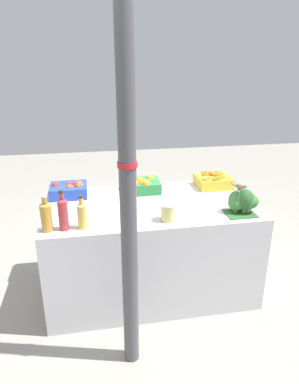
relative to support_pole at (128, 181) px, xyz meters
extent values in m
plane|color=gray|center=(0.26, 0.75, -1.25)|extent=(10.00, 10.00, 0.00)
cube|color=silver|center=(0.26, 0.75, -0.86)|extent=(1.67, 0.93, 0.79)
cylinder|color=#4C4C51|center=(0.00, 0.00, 0.00)|extent=(0.10, 0.10, 2.50)
cylinder|color=red|center=(0.00, 0.00, 0.10)|extent=(0.11, 0.11, 0.03)
cube|color=#2847B7|center=(-0.39, 1.04, -0.41)|extent=(0.31, 0.26, 0.10)
sphere|color=red|center=(-0.33, 1.06, -0.38)|extent=(0.07, 0.07, 0.07)
sphere|color=gold|center=(-0.30, 1.04, -0.38)|extent=(0.06, 0.06, 0.06)
sphere|color=red|center=(-0.38, 1.05, -0.37)|extent=(0.06, 0.06, 0.06)
sphere|color=gold|center=(-0.39, 1.05, -0.38)|extent=(0.07, 0.07, 0.07)
sphere|color=#BC562D|center=(-0.31, 1.05, -0.37)|extent=(0.07, 0.07, 0.07)
sphere|color=#BC562D|center=(-0.38, 1.00, -0.38)|extent=(0.06, 0.06, 0.06)
sphere|color=#BC562D|center=(-0.30, 1.01, -0.37)|extent=(0.06, 0.06, 0.06)
sphere|color=red|center=(-0.50, 1.06, -0.37)|extent=(0.07, 0.07, 0.07)
cube|color=#2D8442|center=(0.24, 1.04, -0.41)|extent=(0.31, 0.26, 0.10)
sphere|color=orange|center=(0.18, 0.99, -0.38)|extent=(0.07, 0.07, 0.07)
sphere|color=orange|center=(0.23, 0.98, -0.37)|extent=(0.08, 0.08, 0.08)
sphere|color=orange|center=(0.22, 1.04, -0.37)|extent=(0.08, 0.08, 0.08)
sphere|color=orange|center=(0.23, 1.07, -0.37)|extent=(0.07, 0.07, 0.07)
sphere|color=orange|center=(0.16, 1.02, -0.37)|extent=(0.07, 0.07, 0.07)
sphere|color=orange|center=(0.15, 0.99, -0.37)|extent=(0.09, 0.09, 0.09)
sphere|color=orange|center=(0.26, 0.96, -0.37)|extent=(0.08, 0.08, 0.08)
sphere|color=orange|center=(0.33, 1.12, -0.37)|extent=(0.08, 0.08, 0.08)
cube|color=gold|center=(0.90, 1.04, -0.41)|extent=(0.31, 0.26, 0.10)
cone|color=orange|center=(0.96, 1.06, -0.34)|extent=(0.16, 0.08, 0.03)
cone|color=orange|center=(0.97, 1.12, -0.34)|extent=(0.15, 0.05, 0.03)
cone|color=orange|center=(0.84, 0.95, -0.35)|extent=(0.16, 0.03, 0.02)
cone|color=orange|center=(0.92, 1.13, -0.35)|extent=(0.16, 0.06, 0.03)
cone|color=orange|center=(0.89, 1.12, -0.35)|extent=(0.16, 0.07, 0.03)
cone|color=orange|center=(0.97, 1.01, -0.36)|extent=(0.12, 0.04, 0.02)
cone|color=orange|center=(0.95, 1.05, -0.35)|extent=(0.12, 0.07, 0.03)
cone|color=orange|center=(0.94, 0.96, -0.35)|extent=(0.16, 0.06, 0.03)
cone|color=orange|center=(0.87, 1.08, -0.35)|extent=(0.14, 0.03, 0.03)
cube|color=#2D602D|center=(0.89, 0.43, -0.46)|extent=(0.22, 0.18, 0.01)
ellipsoid|color=#2D602D|center=(0.93, 0.45, -0.35)|extent=(0.14, 0.14, 0.16)
cylinder|color=#B2C693|center=(0.93, 0.45, -0.44)|extent=(0.03, 0.03, 0.02)
ellipsoid|color=#387033|center=(0.96, 0.45, -0.37)|extent=(0.14, 0.14, 0.11)
cylinder|color=#B2C693|center=(0.96, 0.45, -0.44)|extent=(0.03, 0.03, 0.02)
ellipsoid|color=#427F3D|center=(0.88, 0.48, -0.37)|extent=(0.14, 0.14, 0.16)
cylinder|color=#B2C693|center=(0.88, 0.48, -0.44)|extent=(0.03, 0.03, 0.02)
ellipsoid|color=#427F3D|center=(0.87, 0.47, -0.38)|extent=(0.13, 0.13, 0.11)
cylinder|color=#B2C693|center=(0.87, 0.47, -0.44)|extent=(0.03, 0.03, 0.02)
cylinder|color=gold|center=(-0.51, 0.41, -0.37)|extent=(0.08, 0.08, 0.19)
cone|color=gold|center=(-0.51, 0.41, -0.26)|extent=(0.08, 0.08, 0.02)
cylinder|color=gold|center=(-0.51, 0.41, -0.24)|extent=(0.03, 0.03, 0.04)
cylinder|color=silver|center=(-0.51, 0.41, -0.21)|extent=(0.04, 0.04, 0.01)
cylinder|color=#B2333D|center=(-0.40, 0.41, -0.36)|extent=(0.07, 0.07, 0.21)
cone|color=#B2333D|center=(-0.40, 0.41, -0.24)|extent=(0.07, 0.07, 0.02)
cylinder|color=#B2333D|center=(-0.40, 0.41, -0.21)|extent=(0.03, 0.03, 0.04)
cylinder|color=#2D2D33|center=(-0.40, 0.41, -0.18)|extent=(0.03, 0.03, 0.01)
cylinder|color=gold|center=(-0.27, 0.41, -0.38)|extent=(0.07, 0.07, 0.17)
cone|color=gold|center=(-0.27, 0.41, -0.28)|extent=(0.07, 0.07, 0.02)
cylinder|color=gold|center=(-0.27, 0.41, -0.26)|extent=(0.03, 0.03, 0.04)
cylinder|color=#2D2D33|center=(-0.27, 0.41, -0.23)|extent=(0.03, 0.03, 0.01)
cylinder|color=#D1CC75|center=(0.33, 0.42, -0.40)|extent=(0.10, 0.10, 0.12)
cylinder|color=white|center=(0.33, 0.42, -0.34)|extent=(0.11, 0.11, 0.01)
cube|color=#4C3D2D|center=(0.87, 0.44, -0.27)|extent=(0.02, 0.02, 0.01)
ellipsoid|color=#7A664C|center=(0.87, 0.44, -0.24)|extent=(0.07, 0.08, 0.04)
sphere|color=#897556|center=(0.90, 0.41, -0.23)|extent=(0.03, 0.03, 0.03)
cone|color=#4C3D28|center=(0.90, 0.40, -0.23)|extent=(0.01, 0.02, 0.01)
cube|color=#7A664C|center=(0.84, 0.49, -0.24)|extent=(0.04, 0.04, 0.01)
camera|label=1|loc=(-0.19, -1.76, 0.61)|focal=32.00mm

